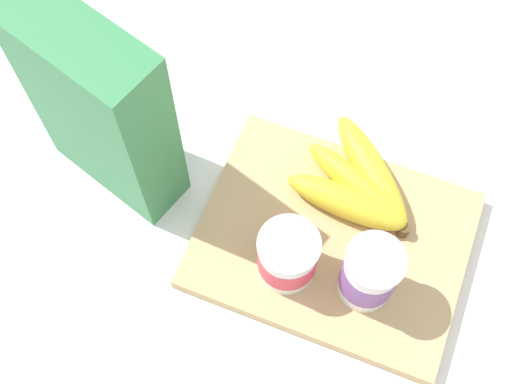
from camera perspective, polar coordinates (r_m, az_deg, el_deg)
ground_plane at (r=0.85m, az=6.31°, el=-4.27°), size 2.40×2.40×0.00m
cutting_board at (r=0.85m, az=6.38°, el=-4.01°), size 0.32×0.25×0.02m
cereal_box at (r=0.79m, az=-12.88°, el=6.29°), size 0.19×0.12×0.27m
yogurt_cup_front at (r=0.77m, az=9.45°, el=-6.77°), size 0.07×0.07×0.10m
yogurt_cup_back at (r=0.78m, az=2.66°, el=-5.36°), size 0.07×0.07×0.08m
banana_bunch at (r=0.85m, az=8.53°, el=0.51°), size 0.17×0.15×0.04m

